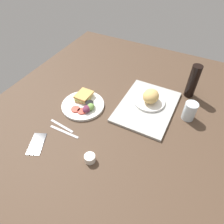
{
  "coord_description": "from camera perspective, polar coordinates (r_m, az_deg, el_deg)",
  "views": [
    {
      "loc": [
        78.58,
        42.17,
        90.93
      ],
      "look_at": [
        2.0,
        3.0,
        4.0
      ],
      "focal_mm": 32.7,
      "sensor_mm": 36.0,
      "label": 1
    }
  ],
  "objects": [
    {
      "name": "ground_plane",
      "position": [
        1.28,
        -0.79,
        -0.73
      ],
      "size": [
        190.0,
        150.0,
        3.0
      ],
      "primitive_type": "cube",
      "color": "#4C3828"
    },
    {
      "name": "serving_tray",
      "position": [
        1.32,
        9.71,
        1.54
      ],
      "size": [
        45.18,
        33.25,
        1.6
      ],
      "primitive_type": "cube",
      "rotation": [
        0.0,
        0.0,
        -0.01
      ],
      "color": "#B2B2AD",
      "rests_on": "ground_plane"
    },
    {
      "name": "bread_plate_near",
      "position": [
        1.32,
        10.64,
        3.86
      ],
      "size": [
        20.12,
        20.12,
        9.33
      ],
      "color": "white",
      "rests_on": "serving_tray"
    },
    {
      "name": "plate_with_salad",
      "position": [
        1.32,
        -7.84,
        2.3
      ],
      "size": [
        27.31,
        27.31,
        5.4
      ],
      "color": "white",
      "rests_on": "ground_plane"
    },
    {
      "name": "drinking_glass",
      "position": [
        1.29,
        20.9,
        0.25
      ],
      "size": [
        7.53,
        7.53,
        11.55
      ],
      "primitive_type": "cylinder",
      "color": "silver",
      "rests_on": "ground_plane"
    },
    {
      "name": "soda_bottle",
      "position": [
        1.43,
        21.67,
        7.97
      ],
      "size": [
        6.4,
        6.4,
        22.98
      ],
      "primitive_type": "cylinder",
      "color": "black",
      "rests_on": "ground_plane"
    },
    {
      "name": "espresso_cup",
      "position": [
        1.05,
        -6.2,
        -12.72
      ],
      "size": [
        5.6,
        5.6,
        4.0
      ],
      "primitive_type": "cylinder",
      "color": "silver",
      "rests_on": "ground_plane"
    },
    {
      "name": "fork",
      "position": [
        1.23,
        -13.88,
        -3.74
      ],
      "size": [
        3.4,
        17.05,
        0.5
      ],
      "primitive_type": "cube",
      "rotation": [
        0.0,
        0.0,
        1.45
      ],
      "color": "#B7B7BC",
      "rests_on": "ground_plane"
    },
    {
      "name": "knife",
      "position": [
        1.2,
        -13.23,
        -5.37
      ],
      "size": [
        1.44,
        19.0,
        0.5
      ],
      "primitive_type": "cube",
      "rotation": [
        0.0,
        0.0,
        1.57
      ],
      "color": "#B7B7BC",
      "rests_on": "ground_plane"
    },
    {
      "name": "cell_phone",
      "position": [
        1.19,
        -20.29,
        -8.27
      ],
      "size": [
        16.09,
        12.46,
        0.8
      ],
      "primitive_type": "cube",
      "rotation": [
        0.0,
        0.0,
        0.42
      ],
      "color": "black",
      "rests_on": "ground_plane"
    }
  ]
}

